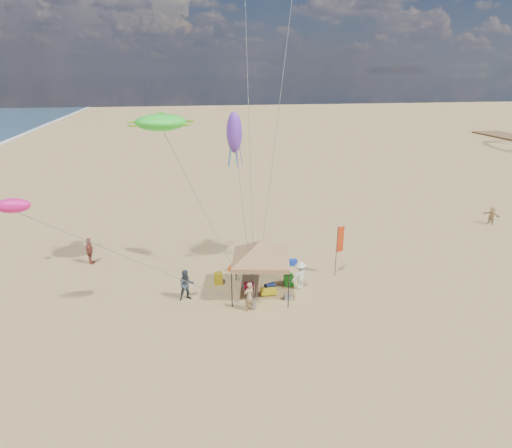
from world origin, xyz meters
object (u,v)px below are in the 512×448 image
Objects in this scene: feather_flag at (339,243)px; cooler_blue at (293,262)px; canopy_tent at (261,243)px; person_far_a at (90,251)px; person_near_b at (186,285)px; person_near_c at (300,276)px; chair_green at (289,280)px; person_far_c at (492,215)px; chair_yellow at (218,278)px; beach_cart at (269,291)px; person_near_a at (249,296)px; cooler_red at (249,286)px.

cooler_blue is at bearing 141.80° from feather_flag.
canopy_tent is 3.30× the size of person_far_a.
person_near_c is (6.53, 0.10, -0.05)m from person_near_b.
chair_green is 0.46× the size of person_far_c.
chair_green is at bearing 20.16° from canopy_tent.
person_near_b is (-4.18, 0.02, -2.25)m from canopy_tent.
canopy_tent reaches higher than person_far_c.
canopy_tent is 8.59× the size of chair_yellow.
feather_flag is 4.70× the size of chair_green.
person_near_a is at bearing -133.49° from beach_cart.
person_far_a reaches higher than person_far_c.
chair_yellow is 9.14m from person_far_a.
canopy_tent reaches higher than chair_green.
chair_green reaches higher than cooler_red.
cooler_red is (-0.58, 0.59, -2.96)m from canopy_tent.
person_near_b reaches higher than chair_yellow.
person_near_c is at bearing -97.47° from cooler_blue.
person_far_a is at bearing 150.61° from canopy_tent.
canopy_tent is 5.44m from feather_flag.
person_far_a is 1.20× the size of person_far_c.
chair_yellow is 24.22m from person_far_c.
person_far_a is (-6.18, 5.81, 0.01)m from person_near_b.
beach_cart is at bearing -123.44° from cooler_blue.
cooler_red is at bearing -140.87° from cooler_blue.
canopy_tent is 12.10m from person_far_a.
person_far_a is at bearing -44.01° from person_near_c.
person_near_c is at bearing 179.72° from person_near_a.
cooler_red is 0.30× the size of person_far_a.
person_far_a reaches higher than chair_yellow.
person_near_b is at bearing -171.04° from cooler_red.
chair_yellow is (-4.11, 0.92, 0.00)m from chair_green.
person_near_c reaches higher than chair_yellow.
person_near_a is at bearing -67.53° from chair_yellow.
person_near_a is (-6.09, -3.12, -1.36)m from feather_flag.
canopy_tent reaches higher than chair_yellow.
person_near_a reaches higher than person_far_c.
cooler_red is 1.00× the size of cooler_blue.
cooler_blue is at bearing -155.55° from person_near_a.
cooler_red is 0.33× the size of person_near_a.
person_near_b is 1.05× the size of person_near_c.
chair_green is 3.65m from person_near_a.
canopy_tent is 5.24m from cooler_blue.
person_far_a reaches higher than cooler_red.
canopy_tent is 11.13× the size of cooler_blue.
feather_flag is 3.63m from cooler_blue.
beach_cart is 22.24m from person_far_c.
feather_flag is 6.09× the size of cooler_red.
chair_green is 6.05m from person_near_b.
feather_flag reaches higher than chair_yellow.
chair_yellow is (-5.06, -1.73, 0.16)m from cooler_blue.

